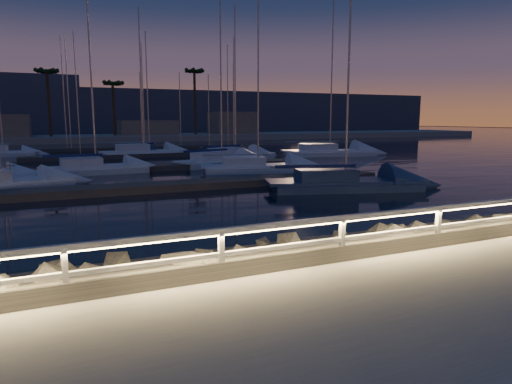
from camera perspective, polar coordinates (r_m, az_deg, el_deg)
ground at (r=12.27m, az=18.37°, el=-6.86°), size 400.00×400.00×0.00m
harbor_water at (r=40.89m, az=-12.62°, el=3.00°), size 400.00×440.00×0.60m
guard_rail at (r=12.04m, az=18.32°, el=-3.36°), size 44.11×0.12×1.06m
riprap at (r=11.13m, az=-2.99°, el=-8.91°), size 21.70×2.62×1.27m
floating_docks at (r=42.08m, az=-13.00°, el=3.93°), size 22.00×36.00×0.40m
far_shore at (r=83.12m, az=-18.75°, el=6.65°), size 160.00×14.00×5.20m
palm_left at (r=80.92m, az=-24.68°, el=13.23°), size 3.00×3.00×11.20m
palm_center at (r=82.44m, az=-17.49°, el=12.60°), size 3.00×3.00×9.70m
palm_right at (r=84.51m, az=-7.72°, el=14.37°), size 3.00×3.00×12.20m
sailboat_c at (r=37.91m, az=-4.56°, el=3.93°), size 8.43×4.62×13.79m
sailboat_d at (r=25.45m, az=10.57°, el=1.21°), size 9.00×4.85×14.68m
sailboat_f at (r=34.30m, az=-19.70°, el=2.87°), size 7.66×2.65×12.86m
sailboat_g at (r=42.97m, az=-2.80°, el=4.58°), size 8.64×4.72×14.14m
sailboat_h at (r=33.38m, az=-0.13°, el=3.22°), size 8.69×4.50×14.16m
sailboat_i at (r=53.66m, az=-29.22°, el=4.32°), size 6.88×2.74×11.47m
sailboat_j at (r=48.15m, az=-14.13°, el=4.85°), size 8.78×2.93×14.78m
sailboat_k at (r=49.93m, az=-13.39°, el=4.95°), size 7.76×3.19×12.79m
sailboat_l at (r=48.46m, az=8.90°, el=5.04°), size 10.35×5.19×16.86m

